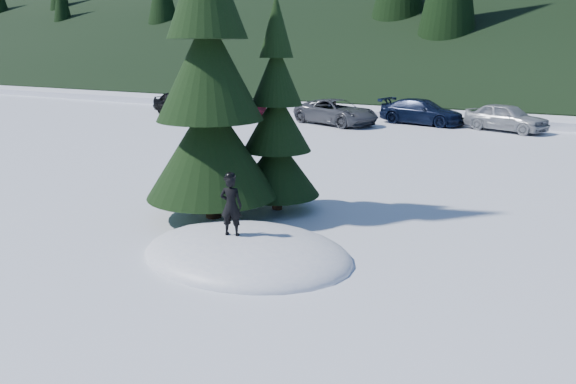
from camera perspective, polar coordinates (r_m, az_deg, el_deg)
The scene contains 10 objects.
ground at distance 11.48m, azimuth -4.21°, elevation -6.48°, with size 200.00×200.00×0.00m, color white.
snow_mound at distance 11.48m, azimuth -4.21°, elevation -6.48°, with size 4.48×3.52×0.96m, color white.
spruce_tall at distance 13.49m, azimuth -8.03°, elevation 11.05°, with size 3.20×3.20×8.60m.
spruce_short at distance 14.20m, azimuth -1.15°, elevation 6.42°, with size 2.20×2.20×5.37m.
child_skier at distance 11.08m, azimuth -5.81°, elevation -1.38°, with size 0.44×0.29×1.21m, color black.
car_0 at distance 35.82m, azimuth -10.82°, elevation 8.88°, with size 1.69×4.21×1.43m, color black.
car_1 at distance 33.73m, azimuth -5.00°, elevation 8.59°, with size 1.32×3.78×1.25m, color #390A13.
car_2 at distance 30.73m, azimuth 4.92°, elevation 8.11°, with size 2.25×4.89×1.36m, color #4A4B51.
car_3 at distance 31.60m, azimuth 13.44°, elevation 7.94°, with size 1.89×4.65×1.35m, color black.
car_4 at distance 30.16m, azimuth 21.28°, elevation 7.08°, with size 1.64×4.08×1.39m, color #96999E.
Camera 1 is at (6.05, -8.85, 4.12)m, focal length 35.00 mm.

